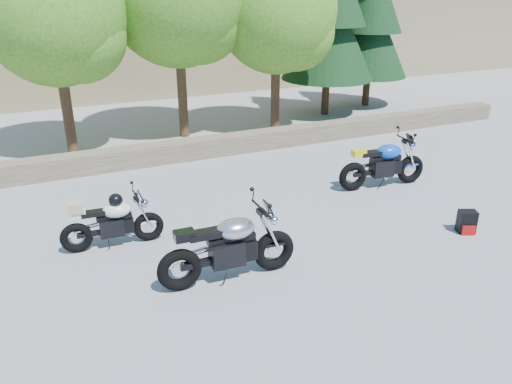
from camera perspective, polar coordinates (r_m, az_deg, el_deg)
ground at (r=8.74m, az=1.55°, el=-7.07°), size 90.00×90.00×0.00m
stone_wall at (r=13.39m, az=-8.85°, el=4.67°), size 22.00×0.55×0.50m
tree_decid_left at (r=13.98m, az=-21.72°, el=18.35°), size 3.67×3.67×5.62m
tree_decid_right at (r=15.46m, az=2.84°, el=19.60°), size 3.54×3.54×5.41m
conifer_near at (r=17.79m, az=8.49°, el=20.39°), size 3.17×3.17×7.06m
conifer_far at (r=19.56m, az=13.18°, el=19.06°), size 2.82×2.82×6.27m
silver_bike at (r=7.79m, az=-3.10°, el=-6.42°), size 2.26×0.72×1.14m
white_bike at (r=9.12m, az=-16.19°, el=-3.24°), size 1.80×0.57×1.00m
blue_bike at (r=11.72m, az=14.35°, el=3.05°), size 2.18×0.69×1.09m
backpack at (r=10.16m, az=22.95°, el=-3.18°), size 0.38×0.37×0.43m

